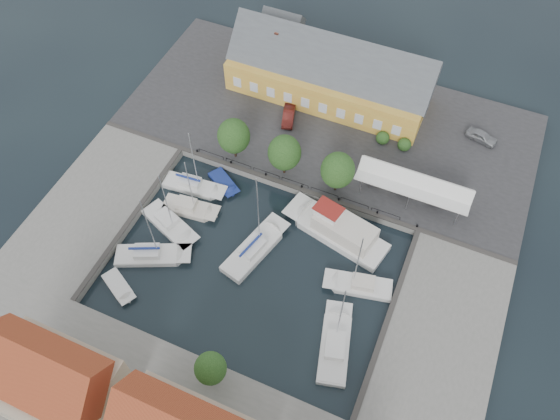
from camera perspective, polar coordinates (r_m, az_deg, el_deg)
name	(u,v)px	position (r m, az deg, el deg)	size (l,w,h in m)	color
ground	(260,255)	(64.90, -2.12, -4.74)	(140.00, 140.00, 0.00)	black
north_quay	(328,123)	(77.59, 5.07, 9.04)	(56.00, 26.00, 1.00)	#2D2D30
west_quay	(93,205)	(72.10, -18.91, 0.47)	(12.00, 24.00, 1.00)	slate
east_quay	(439,339)	(62.12, 16.29, -12.80)	(12.00, 24.00, 1.00)	slate
quay_edge_fittings	(276,220)	(66.27, -0.41, -1.04)	(56.00, 24.72, 0.40)	#383533
warehouse	(326,73)	(79.20, 4.87, 14.12)	(28.56, 14.00, 9.55)	gold
tent_canopy	(414,185)	(68.08, 13.80, 2.59)	(14.00, 4.00, 2.83)	white
quay_trees	(284,153)	(67.79, 0.47, 6.01)	(18.20, 4.20, 6.30)	black
car_silver	(482,136)	(78.71, 20.34, 7.22)	(1.71, 4.24, 1.44)	#979A9E
car_red	(289,116)	(76.58, 0.90, 9.83)	(1.54, 4.41, 1.45)	#521612
center_sailboat	(255,249)	(64.92, -2.68, -4.13)	(5.33, 10.25, 13.51)	white
trawler	(339,231)	(65.83, 6.21, -2.18)	(13.88, 6.87, 5.00)	white
east_boat_b	(359,286)	(63.27, 8.30, -7.85)	(8.18, 4.18, 10.82)	white
east_boat_c	(335,345)	(60.03, 5.75, -13.90)	(5.11, 9.73, 11.88)	white
west_boat_a	(193,187)	(71.11, -9.04, 2.41)	(8.55, 3.08, 11.13)	white
west_boat_b	(190,209)	(69.12, -9.42, 0.13)	(7.50, 3.29, 10.09)	silver
west_boat_c	(170,225)	(68.21, -11.45, -1.50)	(8.66, 5.50, 11.30)	white
west_boat_d	(152,256)	(66.28, -13.28, -4.66)	(9.21, 6.16, 11.97)	white
launch_sw	(119,287)	(65.38, -16.47, -7.73)	(5.24, 3.98, 0.98)	white
launch_nw	(224,183)	(71.19, -5.90, 2.80)	(5.25, 4.30, 0.88)	navy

